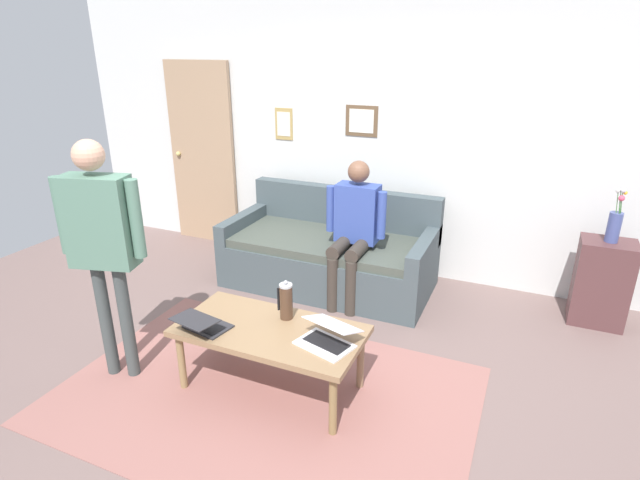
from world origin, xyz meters
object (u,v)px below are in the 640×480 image
at_px(laptop_left, 328,337).
at_px(coffee_table, 270,335).
at_px(person_standing, 101,233).
at_px(interior_door, 203,155).
at_px(person_seated, 354,225).
at_px(side_shelf, 601,283).
at_px(flower_vase, 614,224).
at_px(laptop_center, 203,324).
at_px(couch, 330,254).
at_px(french_press, 286,301).

bearing_deg(laptop_left, coffee_table, -1.79).
distance_m(coffee_table, person_standing, 1.27).
height_order(interior_door, person_seated, interior_door).
xyz_separation_m(side_shelf, flower_vase, (-0.00, 0.00, 0.51)).
distance_m(laptop_center, person_seated, 1.70).
xyz_separation_m(couch, laptop_left, (-0.68, 1.68, 0.21)).
distance_m(couch, person_standing, 2.24).
height_order(coffee_table, side_shelf, side_shelf).
bearing_deg(person_seated, interior_door, -19.56).
bearing_deg(laptop_left, person_seated, -76.08).
height_order(side_shelf, flower_vase, flower_vase).
xyz_separation_m(coffee_table, person_seated, (-0.06, -1.44, 0.31)).
height_order(interior_door, french_press, interior_door).
bearing_deg(coffee_table, laptop_left, 178.21).
bearing_deg(side_shelf, person_standing, 34.58).
relative_size(laptop_center, person_seated, 0.27).
xyz_separation_m(couch, flower_vase, (-2.34, -0.21, 0.57)).
distance_m(laptop_left, flower_vase, 2.55).
distance_m(flower_vase, person_seated, 2.08).
relative_size(interior_door, laptop_center, 5.84).
distance_m(interior_door, side_shelf, 4.21).
bearing_deg(flower_vase, coffee_table, 41.96).
bearing_deg(flower_vase, laptop_left, 48.56).
relative_size(coffee_table, person_standing, 0.74).
relative_size(couch, french_press, 6.89).
relative_size(coffee_table, side_shelf, 1.70).
height_order(couch, flower_vase, flower_vase).
height_order(couch, french_press, couch).
distance_m(couch, laptop_center, 1.87).
bearing_deg(interior_door, laptop_center, 125.14).
relative_size(flower_vase, person_seated, 0.36).
xyz_separation_m(interior_door, french_press, (-2.10, 2.02, -0.43)).
bearing_deg(interior_door, french_press, 136.03).
relative_size(person_standing, person_seated, 1.31).
xyz_separation_m(french_press, person_standing, (1.09, 0.45, 0.48)).
relative_size(laptop_left, french_press, 1.45).
height_order(coffee_table, person_seated, person_seated).
distance_m(interior_door, person_standing, 2.67).
relative_size(side_shelf, person_standing, 0.44).
bearing_deg(person_standing, laptop_left, -169.51).
distance_m(interior_door, person_seated, 2.27).
relative_size(laptop_center, flower_vase, 0.77).
height_order(french_press, side_shelf, french_press).
distance_m(interior_door, coffee_table, 3.07).
bearing_deg(side_shelf, coffee_table, 42.00).
bearing_deg(side_shelf, laptop_left, 48.59).
xyz_separation_m(interior_door, side_shelf, (-4.14, 0.31, -0.66)).
relative_size(laptop_center, side_shelf, 0.48).
relative_size(french_press, side_shelf, 0.39).
bearing_deg(french_press, side_shelf, -140.08).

